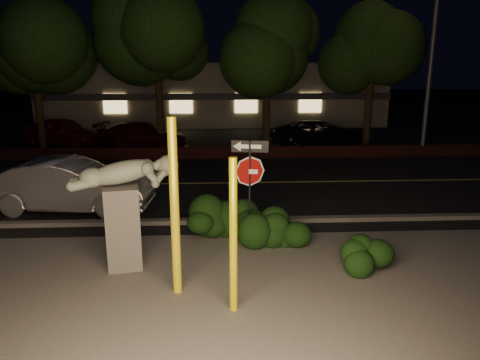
# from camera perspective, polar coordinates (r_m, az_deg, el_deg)

# --- Properties ---
(ground) EXTENTS (90.00, 90.00, 0.00)m
(ground) POSITION_cam_1_polar(r_m,az_deg,el_deg) (19.57, -3.25, 1.88)
(ground) COLOR black
(ground) RESTS_ON ground
(patio) EXTENTS (14.00, 6.00, 0.02)m
(patio) POSITION_cam_1_polar(r_m,az_deg,el_deg) (9.18, -3.51, -13.57)
(patio) COLOR #4C4944
(patio) RESTS_ON ground
(road) EXTENTS (80.00, 8.00, 0.01)m
(road) POSITION_cam_1_polar(r_m,az_deg,el_deg) (16.66, -3.29, -0.40)
(road) COLOR black
(road) RESTS_ON ground
(lane_marking) EXTENTS (80.00, 0.12, 0.00)m
(lane_marking) POSITION_cam_1_polar(r_m,az_deg,el_deg) (16.65, -3.29, -0.36)
(lane_marking) COLOR tan
(lane_marking) RESTS_ON road
(curb) EXTENTS (80.00, 0.25, 0.12)m
(curb) POSITION_cam_1_polar(r_m,az_deg,el_deg) (12.73, -3.37, -5.00)
(curb) COLOR #4C4944
(curb) RESTS_ON ground
(brick_wall) EXTENTS (40.00, 0.35, 0.50)m
(brick_wall) POSITION_cam_1_polar(r_m,az_deg,el_deg) (20.79, -3.25, 3.36)
(brick_wall) COLOR #3F1614
(brick_wall) RESTS_ON ground
(parking_lot) EXTENTS (40.00, 12.00, 0.01)m
(parking_lot) POSITION_cam_1_polar(r_m,az_deg,el_deg) (26.44, -3.20, 5.28)
(parking_lot) COLOR black
(parking_lot) RESTS_ON ground
(building) EXTENTS (22.00, 10.20, 4.00)m
(building) POSITION_cam_1_polar(r_m,az_deg,el_deg) (34.14, -3.21, 10.80)
(building) COLOR slate
(building) RESTS_ON ground
(tree_far_a) EXTENTS (4.60, 4.60, 7.43)m
(tree_far_a) POSITION_cam_1_polar(r_m,az_deg,el_deg) (23.55, -24.13, 15.94)
(tree_far_a) COLOR black
(tree_far_a) RESTS_ON ground
(tree_far_b) EXTENTS (5.20, 5.20, 8.41)m
(tree_far_b) POSITION_cam_1_polar(r_m,az_deg,el_deg) (22.49, -10.21, 18.88)
(tree_far_b) COLOR black
(tree_far_b) RESTS_ON ground
(tree_far_c) EXTENTS (4.80, 4.80, 7.84)m
(tree_far_c) POSITION_cam_1_polar(r_m,az_deg,el_deg) (22.04, 3.40, 18.14)
(tree_far_c) COLOR black
(tree_far_c) RESTS_ON ground
(tree_far_d) EXTENTS (4.40, 4.40, 7.42)m
(tree_far_d) POSITION_cam_1_polar(r_m,az_deg,el_deg) (23.58, 15.97, 16.81)
(tree_far_d) COLOR black
(tree_far_d) RESTS_ON ground
(yellow_pole_left) EXTENTS (0.17, 0.17, 3.36)m
(yellow_pole_left) POSITION_cam_1_polar(r_m,az_deg,el_deg) (8.63, -7.97, -3.48)
(yellow_pole_left) COLOR yellow
(yellow_pole_left) RESTS_ON ground
(yellow_pole_right) EXTENTS (0.14, 0.14, 2.78)m
(yellow_pole_right) POSITION_cam_1_polar(r_m,az_deg,el_deg) (8.01, -0.82, -6.99)
(yellow_pole_right) COLOR yellow
(yellow_pole_right) RESTS_ON ground
(signpost) EXTENTS (0.85, 0.15, 2.52)m
(signpost) POSITION_cam_1_polar(r_m,az_deg,el_deg) (10.83, 1.19, 1.03)
(signpost) COLOR black
(signpost) RESTS_ON ground
(sculpture) EXTENTS (2.25, 0.96, 2.40)m
(sculpture) POSITION_cam_1_polar(r_m,az_deg,el_deg) (9.97, -13.99, -2.48)
(sculpture) COLOR #4C4944
(sculpture) RESTS_ON ground
(hedge_center) EXTENTS (2.33, 1.61, 1.11)m
(hedge_center) POSITION_cam_1_polar(r_m,az_deg,el_deg) (11.47, -2.02, -4.63)
(hedge_center) COLOR black
(hedge_center) RESTS_ON ground
(hedge_right) EXTENTS (1.72, 1.24, 1.02)m
(hedge_right) POSITION_cam_1_polar(r_m,az_deg,el_deg) (11.14, 4.22, -5.50)
(hedge_right) COLOR black
(hedge_right) RESTS_ON ground
(hedge_far_right) EXTENTS (1.40, 0.94, 0.93)m
(hedge_far_right) POSITION_cam_1_polar(r_m,az_deg,el_deg) (10.11, 16.32, -8.54)
(hedge_far_right) COLOR black
(hedge_far_right) RESTS_ON ground
(streetlight) EXTENTS (1.49, 0.56, 10.03)m
(streetlight) POSITION_cam_1_polar(r_m,az_deg,el_deg) (22.29, 22.26, 17.88)
(streetlight) COLOR #48484C
(streetlight) RESTS_ON ground
(silver_sedan) EXTENTS (4.78, 2.11, 1.53)m
(silver_sedan) POSITION_cam_1_polar(r_m,az_deg,el_deg) (14.38, -19.97, -0.62)
(silver_sedan) COLOR silver
(silver_sedan) RESTS_ON ground
(parked_car_red) EXTENTS (4.41, 3.21, 1.40)m
(parked_car_red) POSITION_cam_1_polar(r_m,az_deg,el_deg) (25.46, -20.76, 5.56)
(parked_car_red) COLOR maroon
(parked_car_red) RESTS_ON ground
(parked_car_darkred) EXTENTS (4.64, 2.46, 1.28)m
(parked_car_darkred) POSITION_cam_1_polar(r_m,az_deg,el_deg) (23.35, -11.78, 5.31)
(parked_car_darkred) COLOR #380B0D
(parked_car_darkred) RESTS_ON ground
(parked_car_dark) EXTENTS (5.21, 3.68, 1.32)m
(parked_car_dark) POSITION_cam_1_polar(r_m,az_deg,el_deg) (23.71, 9.62, 5.60)
(parked_car_dark) COLOR black
(parked_car_dark) RESTS_ON ground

